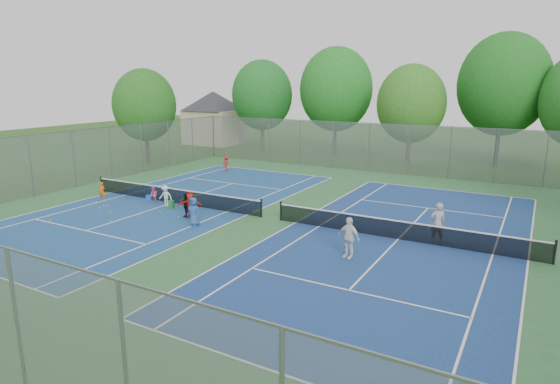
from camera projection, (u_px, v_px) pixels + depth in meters
The scene contains 37 objects.
ground at pixel (271, 219), 25.48m from camera, with size 120.00×120.00×0.00m, color #284F18.
court_pad at pixel (271, 219), 25.48m from camera, with size 32.00×32.00×0.01m, color #306537.
court_left at pixel (173, 203), 28.82m from camera, with size 10.97×23.77×0.01m, color navy.
court_right at pixel (398, 239), 22.14m from camera, with size 10.97×23.77×0.01m, color navy.
net_left at pixel (173, 196), 28.72m from camera, with size 12.87×0.10×0.91m, color black.
net_right at pixel (399, 230), 22.04m from camera, with size 12.87×0.10×0.91m, color black.
fence_north at pixel (369, 147), 38.59m from camera, with size 32.00×0.10×4.00m, color gray.
fence_west at pixel (74, 159), 32.66m from camera, with size 32.00×0.10×4.00m, color gray.
house at pixel (213, 108), 55.37m from camera, with size 11.03×11.03×7.30m.
tree_nw at pixel (262, 95), 49.47m from camera, with size 6.40×6.40×9.58m.
tree_nl at pixel (336, 89), 46.35m from camera, with size 7.20×7.20×10.69m.
tree_nc at pixel (411, 104), 41.10m from camera, with size 6.00×6.00×8.85m.
tree_nr at pixel (504, 85), 39.92m from camera, with size 7.60×7.60×11.42m.
tree_side_w at pixel (145, 105), 41.83m from camera, with size 5.60×5.60×8.47m.
ball_crate at pixel (150, 198), 29.53m from camera, with size 0.36×0.36×0.31m, color blue.
ball_hopper at pixel (171, 205), 27.43m from camera, with size 0.26×0.26×0.51m, color #217B2A.
student_a at pixel (102, 191), 29.28m from camera, with size 0.43×0.28×1.18m, color orange.
student_b at pixel (154, 195), 28.68m from camera, with size 0.50×0.39×1.02m, color #E55980.
student_c at pixel (166, 196), 27.96m from camera, with size 0.81×0.47×1.26m, color silver.
student_d at pixel (186, 205), 25.65m from camera, with size 0.78×0.33×1.33m, color black.
student_e at pixel (194, 212), 24.09m from camera, with size 0.74×0.48×1.51m, color #295196.
student_f at pixel (191, 205), 25.43m from camera, with size 1.39×0.44×1.50m, color #B42419.
child_far_baseline at pixel (226, 164), 39.13m from camera, with size 0.80×0.46×1.23m, color #AE181F.
instructor at pixel (438, 223), 21.52m from camera, with size 0.70×0.46×1.91m, color #959597.
teen_court_b at pixel (349, 238), 19.67m from camera, with size 1.05×0.44×1.79m, color white.
tennis_ball_0 at pixel (101, 215), 26.07m from camera, with size 0.07×0.07×0.07m, color gold.
tennis_ball_1 at pixel (111, 221), 24.90m from camera, with size 0.07×0.07×0.07m, color #AFD531.
tennis_ball_2 at pixel (49, 217), 25.77m from camera, with size 0.07×0.07×0.07m, color gold.
tennis_ball_3 at pixel (110, 212), 26.67m from camera, with size 0.07×0.07×0.07m, color #B2C52D.
tennis_ball_4 at pixel (160, 212), 26.62m from camera, with size 0.07×0.07×0.07m, color #AFCA2F.
tennis_ball_5 at pixel (96, 202), 28.82m from camera, with size 0.07×0.07×0.07m, color #D7E635.
tennis_ball_6 at pixel (50, 221), 24.98m from camera, with size 0.07×0.07×0.07m, color #C3EC36.
tennis_ball_7 at pixel (100, 208), 27.54m from camera, with size 0.07×0.07×0.07m, color #C5E936.
tennis_ball_8 at pixel (179, 218), 25.59m from camera, with size 0.07×0.07×0.07m, color #B9DA32.
tennis_ball_9 at pixel (107, 206), 27.91m from camera, with size 0.07×0.07×0.07m, color #BBD331.
tennis_ball_10 at pixel (139, 217), 25.74m from camera, with size 0.07×0.07×0.07m, color #AAC92E.
tennis_ball_11 at pixel (104, 206), 28.02m from camera, with size 0.07×0.07×0.07m, color #A8C12C.
Camera 1 is at (12.42, -21.08, 7.28)m, focal length 30.00 mm.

